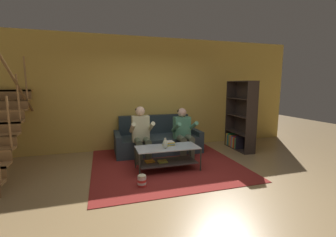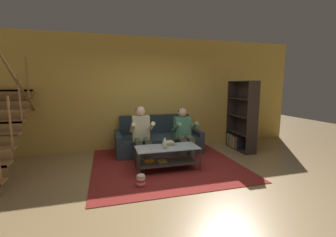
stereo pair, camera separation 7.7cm
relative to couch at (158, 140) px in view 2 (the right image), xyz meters
The scene contains 11 objects.
ground 1.96m from the couch, 91.47° to the right, with size 16.80×16.80×0.00m, color #A08155.
back_partition 1.28m from the couch, 95.49° to the left, with size 8.40×0.12×2.90m, color gold.
couch is the anchor object (origin of this frame).
person_seated_left 0.83m from the couch, 131.98° to the right, with size 0.50×0.58×1.20m.
person_seated_right 0.82m from the couch, 48.32° to the right, with size 0.50×0.58×1.14m.
coffee_table 1.29m from the couch, 95.41° to the right, with size 1.23×0.55×0.47m.
area_rug 0.82m from the couch, 94.07° to the right, with size 3.02×3.22×0.01m.
vase 1.41m from the couch, 97.41° to the right, with size 0.09×0.09×0.20m.
book_stack 1.21m from the couch, 92.47° to the right, with size 0.26×0.18×0.09m.
bookshelf 2.22m from the couch, ahead, with size 0.33×0.98×1.78m.
popcorn_tub 2.02m from the couch, 111.17° to the right, with size 0.15×0.15×0.21m.
Camera 2 is at (-1.20, -3.47, 1.68)m, focal length 24.00 mm.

